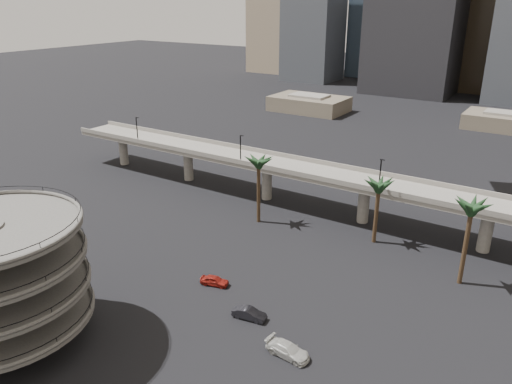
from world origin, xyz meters
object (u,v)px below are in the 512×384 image
Objects in this scene: car_b at (249,314)px; car_c at (288,350)px; overpass at (313,176)px; car_a at (215,281)px.

car_c is (8.14, -3.69, 0.05)m from car_b.
overpass is 27.41× the size of car_b.
overpass is 22.71× the size of car_c.
overpass is 40.06m from car_b.
overpass is 29.60× the size of car_a.
car_c is at bearing -129.52° from car_a.
car_a is at bearing 69.60° from car_c.
car_a is 0.93× the size of car_b.
car_a is 0.77× the size of car_c.
car_b is at bearing -129.62° from car_a.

